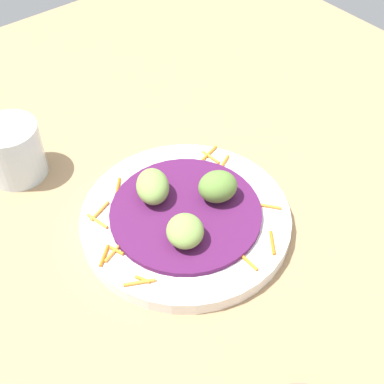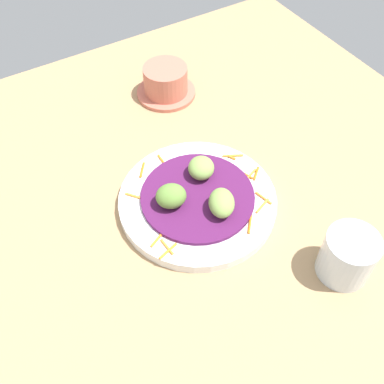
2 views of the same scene
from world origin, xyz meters
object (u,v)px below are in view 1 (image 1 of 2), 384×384
object	(u,v)px
water_glass	(13,151)
main_plate	(186,219)
guac_scoop_left	(154,187)
guac_scoop_center	(185,231)
guac_scoop_right	(218,187)

from	to	relation	value
water_glass	main_plate	bearing A→B (deg)	-60.95
main_plate	guac_scoop_left	distance (cm)	5.64
main_plate	guac_scoop_left	xyz separation A→B (cm)	(-1.64, 4.23, 3.34)
guac_scoop_left	guac_scoop_center	bearing A→B (deg)	-98.78
guac_scoop_left	guac_scoop_right	xyz separation A→B (cm)	(6.13, -4.92, 0.15)
guac_scoop_left	water_glass	distance (cm)	20.17
guac_scoop_right	water_glass	world-z (taller)	water_glass
main_plate	guac_scoop_right	world-z (taller)	guac_scoop_right
main_plate	water_glass	bearing A→B (deg)	119.05
guac_scoop_center	guac_scoop_right	distance (cm)	7.86
water_glass	guac_scoop_center	bearing A→B (deg)	-70.00
guac_scoop_right	water_glass	distance (cm)	27.67
guac_scoop_center	guac_scoop_left	bearing A→B (deg)	81.22
guac_scoop_right	water_glass	size ratio (longest dim) A/B	0.63
guac_scoop_right	guac_scoop_center	bearing A→B (deg)	-158.78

